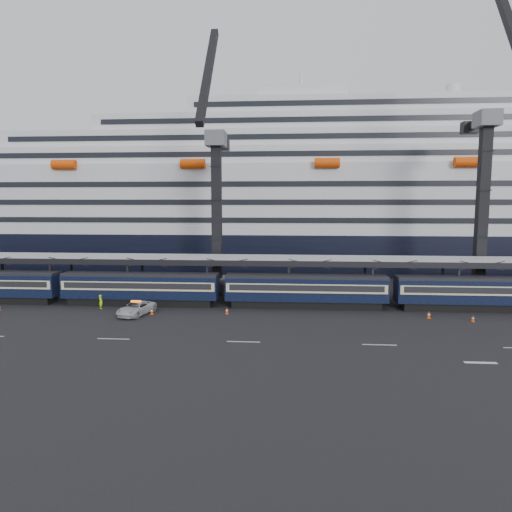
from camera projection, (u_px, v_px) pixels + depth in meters
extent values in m
plane|color=black|center=(392.00, 333.00, 43.83)|extent=(260.00, 260.00, 0.00)
cube|color=beige|center=(113.00, 339.00, 41.76)|extent=(3.00, 0.15, 0.02)
cube|color=beige|center=(243.00, 342.00, 40.89)|extent=(3.00, 0.15, 0.02)
cube|color=beige|center=(379.00, 345.00, 40.01)|extent=(3.00, 0.15, 0.02)
cube|color=beige|center=(481.00, 363.00, 35.54)|extent=(2.50, 0.40, 0.02)
cube|color=black|center=(141.00, 301.00, 55.72)|extent=(17.48, 2.40, 0.90)
cube|color=black|center=(141.00, 287.00, 55.51)|extent=(19.00, 2.80, 2.70)
cube|color=beige|center=(141.00, 284.00, 55.48)|extent=(18.62, 2.92, 1.05)
cube|color=black|center=(141.00, 284.00, 55.47)|extent=(17.86, 2.98, 0.70)
cube|color=black|center=(140.00, 274.00, 55.34)|extent=(19.00, 2.50, 0.35)
cube|color=black|center=(305.00, 304.00, 54.26)|extent=(17.48, 2.40, 0.90)
cube|color=black|center=(306.00, 289.00, 54.05)|extent=(19.00, 2.80, 2.70)
cube|color=beige|center=(306.00, 286.00, 54.02)|extent=(18.62, 2.92, 1.05)
cube|color=black|center=(306.00, 286.00, 54.01)|extent=(17.86, 2.98, 0.70)
cube|color=black|center=(306.00, 276.00, 53.88)|extent=(19.00, 2.50, 0.35)
cube|color=black|center=(479.00, 307.00, 52.80)|extent=(17.48, 2.40, 0.90)
cube|color=black|center=(480.00, 291.00, 52.59)|extent=(19.00, 2.80, 2.70)
cube|color=beige|center=(480.00, 289.00, 52.56)|extent=(18.62, 2.92, 1.05)
cube|color=black|center=(480.00, 288.00, 52.55)|extent=(17.86, 2.98, 0.70)
cube|color=black|center=(480.00, 278.00, 52.42)|extent=(19.00, 2.50, 0.35)
cube|color=#9A9CA2|center=(369.00, 259.00, 57.07)|extent=(130.00, 6.00, 0.25)
cube|color=black|center=(373.00, 265.00, 54.13)|extent=(130.00, 0.25, 0.70)
cube|color=black|center=(365.00, 258.00, 60.07)|extent=(130.00, 0.25, 0.70)
cube|color=black|center=(3.00, 272.00, 63.80)|extent=(0.25, 0.25, 5.40)
cube|color=black|center=(51.00, 280.00, 57.53)|extent=(0.25, 0.25, 5.40)
cube|color=black|center=(72.00, 273.00, 63.07)|extent=(0.25, 0.25, 5.40)
cube|color=black|center=(128.00, 281.00, 56.80)|extent=(0.25, 0.25, 5.40)
cube|color=black|center=(142.00, 274.00, 62.34)|extent=(0.25, 0.25, 5.40)
cube|color=black|center=(207.00, 282.00, 56.07)|extent=(0.25, 0.25, 5.40)
cube|color=black|center=(215.00, 275.00, 61.61)|extent=(0.25, 0.25, 5.40)
cube|color=black|center=(289.00, 283.00, 55.34)|extent=(0.25, 0.25, 5.40)
cube|color=black|center=(289.00, 276.00, 60.88)|extent=(0.25, 0.25, 5.40)
cube|color=black|center=(372.00, 284.00, 54.61)|extent=(0.25, 0.25, 5.40)
cube|color=black|center=(365.00, 277.00, 60.15)|extent=(0.25, 0.25, 5.40)
cube|color=black|center=(458.00, 285.00, 53.88)|extent=(0.25, 0.25, 5.40)
cube|color=black|center=(442.00, 278.00, 59.42)|extent=(0.25, 0.25, 5.40)
cube|color=black|center=(340.00, 249.00, 88.98)|extent=(200.00, 28.00, 7.00)
cube|color=silver|center=(342.00, 200.00, 87.88)|extent=(190.00, 26.88, 12.00)
cube|color=silver|center=(342.00, 160.00, 87.00)|extent=(160.00, 24.64, 3.00)
cube|color=black|center=(351.00, 153.00, 74.75)|extent=(153.60, 0.12, 0.90)
cube|color=silver|center=(343.00, 144.00, 86.66)|extent=(124.00, 21.84, 3.00)
cube|color=black|center=(350.00, 136.00, 75.79)|extent=(119.04, 0.12, 0.90)
cube|color=silver|center=(343.00, 128.00, 86.31)|extent=(90.00, 19.04, 3.00)
cube|color=black|center=(350.00, 119.00, 76.83)|extent=(86.40, 0.12, 0.90)
cube|color=silver|center=(343.00, 112.00, 85.96)|extent=(56.00, 16.24, 3.00)
cube|color=black|center=(349.00, 102.00, 77.86)|extent=(53.76, 0.12, 0.90)
cube|color=silver|center=(301.00, 99.00, 86.25)|extent=(16.00, 12.00, 2.50)
cylinder|color=silver|center=(453.00, 93.00, 84.15)|extent=(2.80, 2.80, 3.00)
cylinder|color=#E04307|center=(64.00, 165.00, 76.80)|extent=(4.00, 1.60, 1.60)
cylinder|color=#E04307|center=(193.00, 164.00, 75.19)|extent=(4.00, 1.60, 1.60)
cylinder|color=#E04307|center=(327.00, 163.00, 73.59)|extent=(4.00, 1.60, 1.60)
cylinder|color=#E04307|center=(467.00, 162.00, 71.98)|extent=(4.00, 1.60, 1.60)
cube|color=#505358|center=(217.00, 284.00, 63.99)|extent=(4.50, 4.50, 2.00)
cube|color=black|center=(217.00, 213.00, 62.83)|extent=(1.30, 1.30, 18.00)
cube|color=#505358|center=(216.00, 139.00, 61.66)|extent=(2.60, 3.20, 2.00)
cube|color=black|center=(208.00, 74.00, 55.13)|extent=(0.90, 12.26, 14.37)
cube|color=black|center=(219.00, 141.00, 64.16)|extent=(0.90, 5.04, 0.90)
cube|color=black|center=(222.00, 145.00, 66.68)|extent=(2.20, 1.60, 1.60)
cube|color=#505358|center=(477.00, 289.00, 60.44)|extent=(4.50, 4.50, 2.00)
cube|color=black|center=(482.00, 206.00, 59.16)|extent=(1.30, 1.30, 20.00)
cube|color=#505358|center=(487.00, 119.00, 57.88)|extent=(2.60, 3.20, 2.00)
cube|color=black|center=(478.00, 123.00, 60.66)|extent=(0.90, 5.60, 0.90)
cube|color=black|center=(470.00, 128.00, 63.45)|extent=(2.20, 1.60, 1.60)
imported|color=#B4B6BC|center=(136.00, 308.00, 50.65)|extent=(3.69, 5.71, 1.46)
imported|color=#C2FF0D|center=(101.00, 302.00, 53.49)|extent=(0.73, 0.71, 1.69)
cube|color=#E04307|center=(152.00, 314.00, 50.97)|extent=(0.39, 0.39, 0.04)
cone|color=#E04307|center=(152.00, 311.00, 50.92)|extent=(0.33, 0.33, 0.75)
cylinder|color=white|center=(152.00, 311.00, 50.92)|extent=(0.28, 0.28, 0.12)
cube|color=#E04307|center=(227.00, 314.00, 51.15)|extent=(0.38, 0.38, 0.04)
cone|color=#E04307|center=(227.00, 310.00, 51.11)|extent=(0.32, 0.32, 0.72)
cylinder|color=white|center=(227.00, 310.00, 51.11)|extent=(0.27, 0.27, 0.12)
cube|color=#E04307|center=(429.00, 318.00, 49.19)|extent=(0.41, 0.41, 0.04)
cone|color=#E04307|center=(429.00, 314.00, 49.14)|extent=(0.34, 0.34, 0.77)
cylinder|color=white|center=(429.00, 314.00, 49.14)|extent=(0.29, 0.29, 0.13)
cube|color=#E04307|center=(473.00, 322.00, 47.79)|extent=(0.36, 0.36, 0.04)
cone|color=#E04307|center=(473.00, 318.00, 47.75)|extent=(0.30, 0.30, 0.68)
cylinder|color=white|center=(473.00, 318.00, 47.75)|extent=(0.26, 0.26, 0.11)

